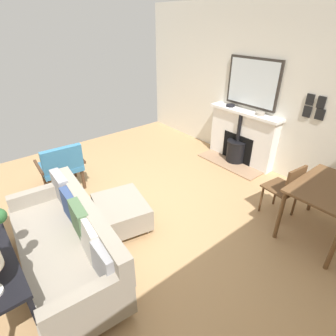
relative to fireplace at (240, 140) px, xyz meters
The scene contains 12 objects.
ground_plane 2.72m from the fireplace, ahead, with size 5.78×5.90×0.01m, color tan.
wall_left 0.98m from the fireplace, 153.66° to the left, with size 0.12×5.90×2.80m, color silver.
fireplace is the anchor object (origin of this frame).
mirror_over_mantel 1.06m from the fireplace, behind, with size 0.04×1.04×0.85m.
mantel_bowl_near 0.69m from the fireplace, 94.36° to the right, with size 0.17×0.17×0.04m.
mantel_bowl_far 0.67m from the fireplace, 95.02° to the left, with size 0.16×0.16×0.05m.
sofa 3.63m from the fireplace, ahead, with size 0.96×1.92×0.83m.
ottoman 2.80m from the fireplace, ahead, with size 0.76×0.86×0.39m.
armchair_accent 3.26m from the fireplace, 20.61° to the right, with size 0.71×0.63×0.82m.
dining_table 2.20m from the fireplace, 65.09° to the left, with size 1.00×0.74×0.74m.
dining_chair_near_fireplace 1.75m from the fireplace, 57.71° to the left, with size 0.44×0.44×0.83m.
photo_gallery_row 1.44m from the fireplace, 96.64° to the left, with size 0.02×0.32×0.36m.
Camera 1 is at (1.42, 2.70, 2.50)m, focal length 28.64 mm.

